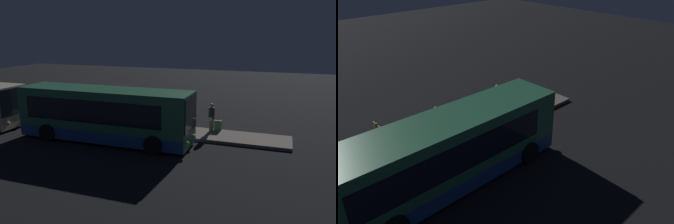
# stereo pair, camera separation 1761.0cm
# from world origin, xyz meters

# --- Properties ---
(ground) EXTENTS (80.00, 80.00, 0.00)m
(ground) POSITION_xyz_m (0.00, 0.00, 0.00)
(ground) COLOR black
(platform) EXTENTS (20.00, 2.41, 0.18)m
(platform) POSITION_xyz_m (0.00, 2.81, 0.09)
(platform) COLOR slate
(platform) RESTS_ON ground
(bus_lead) EXTENTS (10.74, 2.75, 3.17)m
(bus_lead) POSITION_xyz_m (-0.71, -0.06, 1.58)
(bus_lead) COLOR #2D704C
(bus_lead) RESTS_ON ground
(passenger_boarding) EXTENTS (0.42, 0.58, 1.85)m
(passenger_boarding) POSITION_xyz_m (5.06, 3.35, 1.18)
(passenger_boarding) COLOR #6B604C
(passenger_boarding) RESTS_ON platform
(passenger_waiting) EXTENTS (0.63, 0.52, 1.77)m
(passenger_waiting) POSITION_xyz_m (0.88, 3.47, 1.13)
(passenger_waiting) COLOR #2D2D33
(passenger_waiting) RESTS_ON platform
(suitcase) EXTENTS (0.48, 0.19, 0.89)m
(suitcase) POSITION_xyz_m (5.42, 3.76, 0.50)
(suitcase) COLOR #598C59
(suitcase) RESTS_ON platform
(sign_post) EXTENTS (0.10, 0.74, 2.65)m
(sign_post) POSITION_xyz_m (-2.64, 2.19, 1.86)
(sign_post) COLOR #4C4C51
(sign_post) RESTS_ON platform
(trash_bin) EXTENTS (0.44, 0.44, 0.65)m
(trash_bin) POSITION_xyz_m (2.11, 2.40, 0.50)
(trash_bin) COLOR #3F3F44
(trash_bin) RESTS_ON platform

